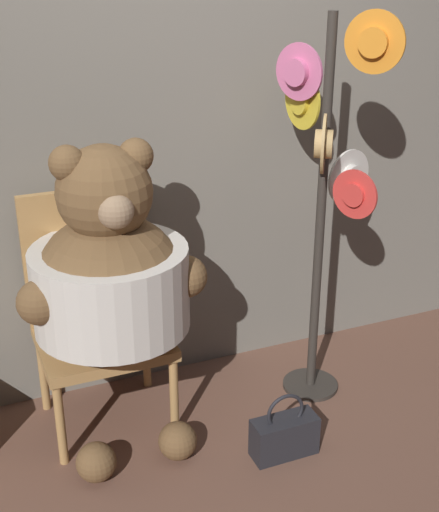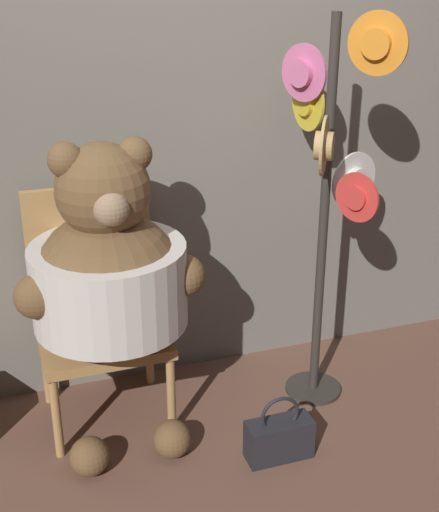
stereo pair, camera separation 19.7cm
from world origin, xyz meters
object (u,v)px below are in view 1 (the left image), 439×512
at_px(teddy_bear, 111,279).
at_px(handbag_on_ground, 284,435).
at_px(hat_display_rack, 327,174).
at_px(chair, 96,307).

relative_size(teddy_bear, handbag_on_ground, 4.38).
height_order(hat_display_rack, handbag_on_ground, hat_display_rack).
height_order(teddy_bear, hat_display_rack, hat_display_rack).
xyz_separation_m(teddy_bear, hat_display_rack, (1.01, -0.04, 0.35)).
bearing_deg(teddy_bear, handbag_on_ground, -35.79).
bearing_deg(handbag_on_ground, teddy_bear, 144.21).
distance_m(chair, teddy_bear, 0.29).
bearing_deg(teddy_bear, chair, 100.60).
relative_size(chair, hat_display_rack, 0.59).
bearing_deg(handbag_on_ground, chair, 136.16).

